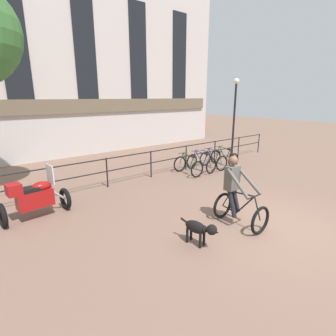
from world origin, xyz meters
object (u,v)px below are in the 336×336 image
object	(u,v)px
dog	(200,229)
parked_bicycle_near_lamp	(188,166)
parked_motorcycle	(34,198)
parked_bicycle_mid_left	(201,163)
parked_bicycle_far_end	(224,158)
street_lamp	(234,114)
parked_bicycle_mid_right	(213,160)
cyclist_with_bike	(237,195)

from	to	relation	value
dog	parked_bicycle_near_lamp	bearing A→B (deg)	38.82
parked_motorcycle	parked_bicycle_near_lamp	world-z (taller)	parked_motorcycle
parked_bicycle_mid_left	parked_bicycle_far_end	bearing A→B (deg)	175.51
parked_motorcycle	parked_bicycle_mid_left	size ratio (longest dim) A/B	1.48
parked_bicycle_mid_left	street_lamp	size ratio (longest dim) A/B	0.29
parked_bicycle_near_lamp	parked_bicycle_mid_right	size ratio (longest dim) A/B	0.97
dog	parked_bicycle_mid_left	distance (m)	5.83
cyclist_with_bike	street_lamp	world-z (taller)	street_lamp
parked_bicycle_far_end	parked_motorcycle	bearing A→B (deg)	4.52
cyclist_with_bike	street_lamp	size ratio (longest dim) A/B	0.43
parked_motorcycle	parked_bicycle_far_end	distance (m)	8.12
parked_motorcycle	parked_bicycle_mid_right	distance (m)	7.35
cyclist_with_bike	parked_bicycle_far_end	world-z (taller)	cyclist_with_bike
street_lamp	parked_bicycle_mid_left	bearing A→B (deg)	-165.31
parked_bicycle_near_lamp	parked_bicycle_mid_left	bearing A→B (deg)	-178.05
cyclist_with_bike	parked_bicycle_far_end	bearing A→B (deg)	42.32
cyclist_with_bike	parked_bicycle_mid_right	xyz separation A→B (m)	(3.57, 3.85, -0.41)
parked_bicycle_mid_right	parked_bicycle_mid_left	bearing A→B (deg)	5.56
parked_bicycle_mid_left	parked_bicycle_far_end	size ratio (longest dim) A/B	1.02
cyclist_with_bike	parked_motorcycle	bearing A→B (deg)	137.93
parked_bicycle_near_lamp	parked_bicycle_mid_left	world-z (taller)	same
parked_bicycle_near_lamp	parked_bicycle_far_end	xyz separation A→B (m)	(2.29, 0.00, 0.00)
parked_bicycle_mid_right	street_lamp	size ratio (longest dim) A/B	0.30
parked_bicycle_far_end	street_lamp	bearing A→B (deg)	-151.22
parked_bicycle_far_end	street_lamp	world-z (taller)	street_lamp
parked_motorcycle	parked_bicycle_far_end	world-z (taller)	parked_motorcycle
cyclist_with_bike	dog	size ratio (longest dim) A/B	1.78
cyclist_with_bike	parked_bicycle_far_end	size ratio (longest dim) A/B	1.50
parked_motorcycle	dog	bearing A→B (deg)	-152.21
parked_bicycle_near_lamp	parked_bicycle_mid_left	distance (m)	0.76
parked_motorcycle	parked_bicycle_mid_left	xyz separation A→B (m)	(6.58, 0.36, -0.20)
parked_bicycle_mid_right	parked_bicycle_far_end	world-z (taller)	same
parked_bicycle_far_end	street_lamp	size ratio (longest dim) A/B	0.29
street_lamp	parked_bicycle_mid_right	bearing A→B (deg)	-160.96
parked_bicycle_near_lamp	parked_bicycle_mid_left	xyz separation A→B (m)	(0.76, 0.00, 0.00)
parked_bicycle_far_end	cyclist_with_bike	bearing A→B (deg)	43.58
dog	parked_bicycle_mid_right	size ratio (longest dim) A/B	0.82
dog	parked_bicycle_mid_left	bearing A→B (deg)	33.15
dog	street_lamp	world-z (taller)	street_lamp
parked_bicycle_mid_left	parked_bicycle_far_end	xyz separation A→B (m)	(1.53, -0.00, 0.00)
dog	parked_bicycle_mid_right	world-z (taller)	parked_bicycle_mid_right
parked_bicycle_near_lamp	street_lamp	world-z (taller)	street_lamp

